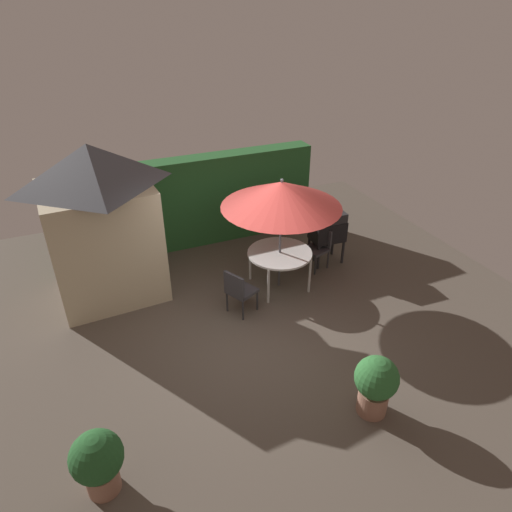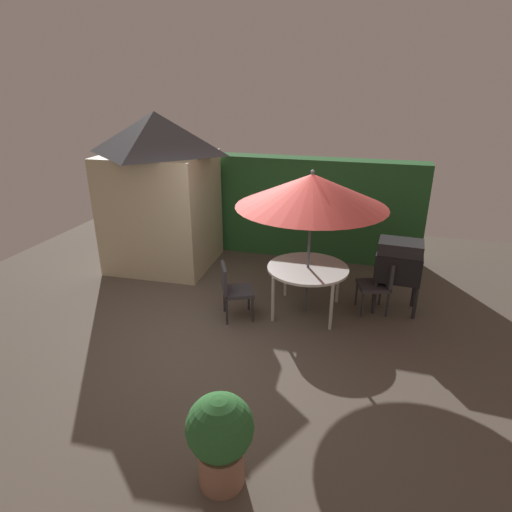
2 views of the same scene
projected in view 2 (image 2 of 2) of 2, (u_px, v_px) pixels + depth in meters
The scene contains 9 objects.
ground_plane at pixel (226, 334), 6.33m from camera, with size 11.00×11.00×0.00m, color brown.
hedge_backdrop at pixel (281, 206), 9.05m from camera, with size 5.79×0.51×2.08m.
garden_shed at pixel (161, 190), 8.27m from camera, with size 2.12×1.97×3.00m.
patio_table at pixel (308, 271), 6.70m from camera, with size 1.28×1.28×0.78m.
patio_umbrella at pixel (312, 190), 6.22m from camera, with size 2.27×2.27×2.31m.
bbq_grill at pixel (399, 262), 6.70m from camera, with size 0.73×0.54×1.20m.
chair_near_shed at pixel (379, 282), 6.79m from camera, with size 0.58×0.58×0.90m.
chair_far_side at pixel (232, 288), 6.60m from camera, with size 0.62×0.62×0.90m.
potted_plant_by_grill at pixel (220, 436), 3.79m from camera, with size 0.61×0.61×0.95m.
Camera 2 is at (1.95, -5.08, 3.46)m, focal length 29.83 mm.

